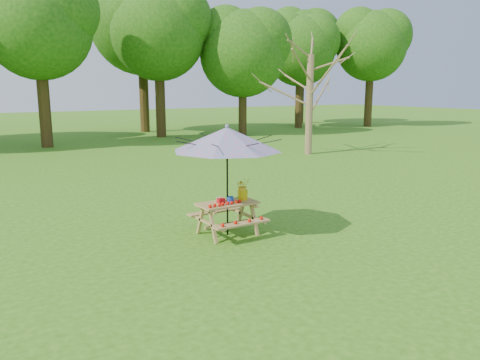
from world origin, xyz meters
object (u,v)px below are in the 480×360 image
bare_tree (312,11)px  patio_umbrella (227,139)px  picnic_table (228,219)px  flower_bucket (243,188)px

bare_tree → patio_umbrella: size_ratio=4.51×
bare_tree → picnic_table: size_ratio=7.70×
patio_umbrella → flower_bucket: 1.11m
patio_umbrella → bare_tree: bearing=42.0°
patio_umbrella → flower_bucket: patio_umbrella is taller
patio_umbrella → picnic_table: bearing=-95.2°
picnic_table → flower_bucket: bearing=5.0°
picnic_table → flower_bucket: size_ratio=2.91×
bare_tree → flower_bucket: 13.14m
bare_tree → flower_bucket: size_ratio=22.42×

